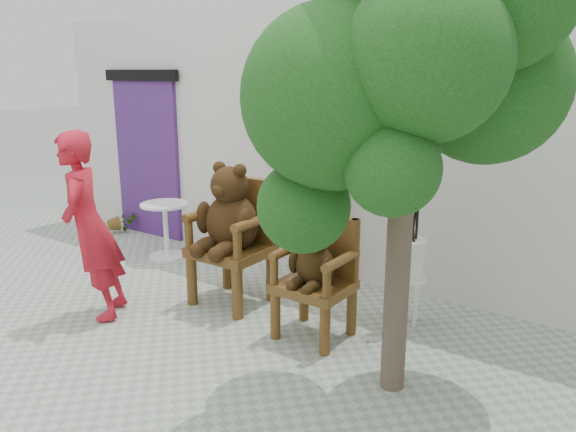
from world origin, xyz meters
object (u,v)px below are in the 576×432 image
(person, at_px, (90,227))
(tree, at_px, (417,58))
(cafe_table, at_px, (166,224))
(display_stand, at_px, (322,232))
(chair_big, at_px, (232,223))
(chair_small, at_px, (317,267))
(stool_bucket, at_px, (409,257))

(person, relative_size, tree, 0.50)
(cafe_table, relative_size, display_stand, 0.47)
(chair_big, height_order, chair_small, chair_big)
(chair_small, relative_size, stool_bucket, 0.74)
(chair_small, height_order, cafe_table, chair_small)
(chair_small, height_order, tree, tree)
(cafe_table, xyz_separation_m, display_stand, (2.08, 0.38, 0.14))
(display_stand, relative_size, tree, 0.43)
(display_stand, distance_m, tree, 2.97)
(cafe_table, distance_m, tree, 4.42)
(person, height_order, stool_bucket, person)
(chair_small, relative_size, display_stand, 0.71)
(display_stand, height_order, stool_bucket, display_stand)
(display_stand, height_order, tree, tree)
(chair_small, xyz_separation_m, tree, (1.04, -0.53, 1.75))
(chair_big, bearing_deg, chair_small, -7.87)
(cafe_table, distance_m, display_stand, 2.12)
(stool_bucket, relative_size, tree, 0.41)
(chair_small, xyz_separation_m, display_stand, (-0.64, 1.13, -0.05))
(chair_small, height_order, display_stand, display_stand)
(person, distance_m, stool_bucket, 2.99)
(stool_bucket, xyz_separation_m, tree, (0.48, -1.24, 1.74))
(person, xyz_separation_m, display_stand, (1.32, 2.00, -0.31))
(chair_small, distance_m, display_stand, 1.30)
(cafe_table, distance_m, stool_bucket, 3.29)
(chair_small, bearing_deg, person, -155.98)
(chair_big, xyz_separation_m, stool_bucket, (1.66, 0.56, -0.19))
(tree, bearing_deg, stool_bucket, 111.04)
(stool_bucket, bearing_deg, tree, -68.96)
(chair_big, xyz_separation_m, display_stand, (0.46, 0.98, -0.25))
(chair_big, distance_m, display_stand, 1.11)
(display_stand, relative_size, stool_bucket, 1.04)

